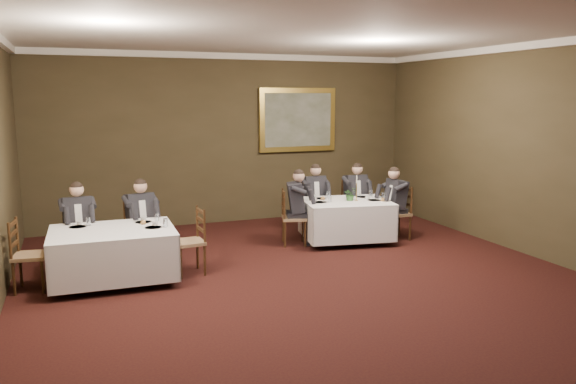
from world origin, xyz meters
TOP-DOWN VIEW (x-y plane):
  - ground at (0.00, 0.00)m, footprint 10.00×10.00m
  - ceiling at (0.00, 0.00)m, footprint 8.00×10.00m
  - back_wall at (0.00, 5.00)m, footprint 8.00×0.10m
  - right_wall at (4.00, 0.00)m, footprint 0.10×10.00m
  - crown_molding at (0.00, 0.00)m, footprint 8.00×10.00m
  - table_main at (1.53, 2.57)m, footprint 1.74×1.44m
  - table_second at (-2.60, 1.75)m, footprint 1.76×1.36m
  - chair_main_backleft at (1.26, 3.42)m, footprint 0.44×0.42m
  - diner_main_backleft at (1.26, 3.41)m, footprint 0.42×0.48m
  - chair_main_backright at (2.08, 3.28)m, footprint 0.45×0.43m
  - diner_main_backright at (2.08, 3.27)m, footprint 0.43×0.49m
  - chair_main_endleft at (0.56, 2.73)m, footprint 0.53×0.54m
  - diner_main_endleft at (0.58, 2.73)m, footprint 0.57×0.52m
  - chair_main_endright at (2.50, 2.40)m, footprint 0.43×0.45m
  - diner_main_endright at (2.49, 2.40)m, footprint 0.49×0.42m
  - chair_sec_backleft at (-3.04, 2.64)m, footprint 0.47×0.46m
  - diner_sec_backleft at (-3.04, 2.63)m, footprint 0.44×0.51m
  - chair_sec_backright at (-2.12, 2.62)m, footprint 0.52×0.50m
  - diner_sec_backright at (-2.11, 2.61)m, footprint 0.49×0.55m
  - chair_sec_endright at (-1.51, 1.72)m, footprint 0.45×0.47m
  - chair_sec_endleft at (-3.69, 1.77)m, footprint 0.48×0.50m
  - centerpiece at (1.60, 2.56)m, footprint 0.27×0.25m
  - candlestick at (1.70, 2.51)m, footprint 0.07×0.07m
  - place_setting_table_main at (1.23, 2.98)m, footprint 0.33×0.31m
  - place_setting_table_second at (-3.00, 2.15)m, footprint 0.33×0.31m
  - painting at (1.53, 4.94)m, footprint 1.74×0.09m

SIDE VIEW (x-z plane):
  - ground at x=0.00m, z-range 0.00..0.00m
  - chair_main_backleft at x=1.26m, z-range -0.22..0.78m
  - chair_main_backright at x=2.08m, z-range -0.22..0.78m
  - chair_main_endleft at x=0.56m, z-range -0.22..0.78m
  - chair_main_endright at x=2.50m, z-range -0.22..0.78m
  - chair_sec_backleft at x=-3.04m, z-range -0.22..0.78m
  - chair_sec_backright at x=-2.12m, z-range -0.22..0.78m
  - chair_sec_endright at x=-1.51m, z-range -0.22..0.78m
  - chair_sec_endleft at x=-3.69m, z-range -0.22..0.78m
  - table_main at x=1.53m, z-range 0.12..0.78m
  - table_second at x=-2.60m, z-range 0.12..0.78m
  - diner_main_backleft at x=1.26m, z-range -0.16..1.19m
  - diner_main_backright at x=2.08m, z-range -0.16..1.19m
  - diner_main_endleft at x=0.58m, z-range -0.16..1.19m
  - diner_main_endright at x=2.49m, z-range -0.16..1.19m
  - diner_sec_backleft at x=-3.04m, z-range -0.16..1.19m
  - diner_sec_backright at x=-2.11m, z-range -0.16..1.19m
  - place_setting_table_main at x=1.23m, z-range 0.73..0.87m
  - place_setting_table_second at x=-3.00m, z-range 0.73..0.87m
  - centerpiece at x=1.60m, z-range 0.76..1.02m
  - candlestick at x=1.70m, z-range 0.70..1.18m
  - back_wall at x=0.00m, z-range 0.00..3.50m
  - right_wall at x=4.00m, z-range 0.00..3.50m
  - painting at x=1.53m, z-range 1.45..2.81m
  - crown_molding at x=0.00m, z-range 3.38..3.50m
  - ceiling at x=0.00m, z-range 3.45..3.55m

